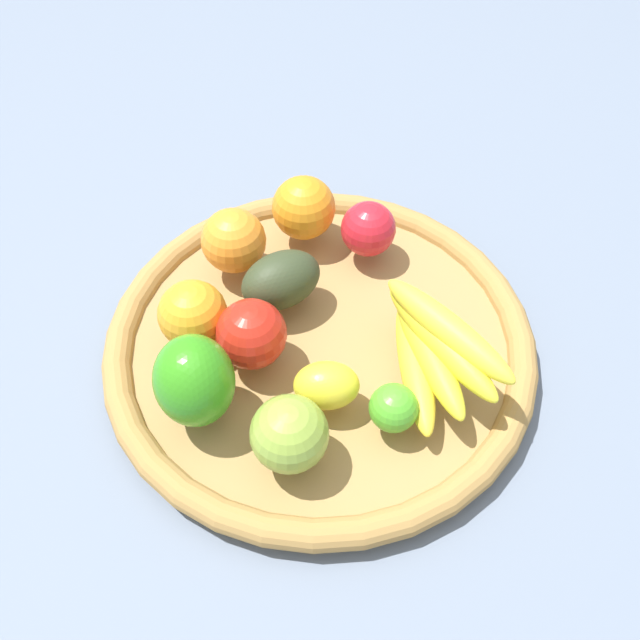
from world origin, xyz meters
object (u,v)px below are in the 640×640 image
orange_2 (193,314)px  lime_0 (394,408)px  apple_2 (371,230)px  orange_1 (234,241)px  lemon_0 (326,385)px  apple_1 (289,434)px  banana_bunch (433,348)px  apple_0 (251,334)px  avocado (281,280)px  orange_0 (304,208)px  bell_pepper (194,381)px

orange_2 → lime_0: (-0.23, 0.01, -0.01)m
apple_2 → orange_1: 0.16m
lemon_0 → apple_1: (0.01, 0.07, 0.01)m
orange_2 → banana_bunch: 0.25m
orange_2 → apple_0: (-0.07, -0.00, 0.00)m
avocado → orange_1: (0.07, -0.03, 0.01)m
orange_0 → lime_0: bearing=132.6°
lemon_0 → orange_1: (0.17, -0.13, 0.01)m
banana_bunch → lemon_0: bearing=43.0°
orange_2 → apple_2: size_ratio=1.13×
lemon_0 → apple_0: 0.09m
avocado → apple_2: (-0.06, -0.11, 0.00)m
banana_bunch → bell_pepper: (0.19, 0.14, 0.01)m
orange_2 → apple_2: orange_2 is taller
bell_pepper → avocado: bearing=140.8°
orange_0 → orange_1: bearing=58.6°
banana_bunch → lime_0: size_ratio=3.41×
lemon_0 → apple_2: (0.04, -0.21, 0.01)m
lemon_0 → orange_0: 0.24m
bell_pepper → banana_bunch: bearing=90.4°
avocado → orange_0: (0.02, -0.11, 0.01)m
orange_2 → bell_pepper: (-0.05, 0.08, 0.01)m
lemon_0 → banana_bunch: banana_bunch is taller
orange_0 → bell_pepper: bell_pepper is taller
apple_2 → lime_0: 0.24m
orange_2 → avocado: size_ratio=0.79×
avocado → orange_0: size_ratio=1.21×
banana_bunch → bell_pepper: bell_pepper is taller
orange_0 → orange_2: bearing=79.1°
avocado → banana_bunch: bearing=172.3°
orange_2 → lime_0: 0.23m
lemon_0 → lime_0: same height
bell_pepper → lime_0: 0.19m
orange_1 → apple_1: bearing=129.9°
orange_2 → orange_1: orange_1 is taller
apple_2 → apple_0: bearing=74.5°
apple_0 → orange_0: bearing=-81.0°
avocado → bell_pepper: bell_pepper is taller
lemon_0 → avocado: bearing=-45.7°
avocado → lime_0: size_ratio=1.90×
banana_bunch → orange_0: orange_0 is taller
apple_0 → orange_1: orange_1 is taller
apple_1 → orange_0: size_ratio=0.97×
lemon_0 → apple_0: bearing=-11.4°
orange_2 → bell_pepper: bearing=122.6°
apple_2 → apple_1: 0.29m
lime_0 → orange_1: orange_1 is taller
lemon_0 → lime_0: 0.07m
lemon_0 → apple_2: size_ratio=1.02×
lime_0 → avocado: bearing=-30.3°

